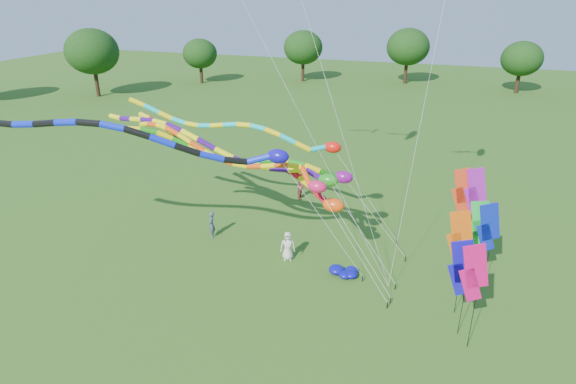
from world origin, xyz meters
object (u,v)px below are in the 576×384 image
(tube_kite_red, at_px, (254,167))
(person_a, at_px, (288,246))
(tube_kite_orange, at_px, (247,161))
(person_c, at_px, (302,186))
(person_b, at_px, (212,225))
(blue_nylon_heap, at_px, (340,270))

(tube_kite_red, height_order, person_a, tube_kite_red)
(tube_kite_orange, relative_size, person_c, 7.66)
(tube_kite_red, relative_size, person_a, 9.62)
(tube_kite_orange, bearing_deg, person_c, 101.36)
(tube_kite_orange, bearing_deg, person_b, 157.52)
(tube_kite_red, bearing_deg, blue_nylon_heap, 8.15)
(tube_kite_red, xyz_separation_m, tube_kite_orange, (0.40, -1.68, 0.92))
(tube_kite_red, relative_size, person_c, 8.78)
(person_a, xyz_separation_m, person_b, (-4.88, 0.93, -0.03))
(person_b, bearing_deg, tube_kite_red, 59.07)
(person_a, relative_size, person_b, 1.04)
(tube_kite_orange, height_order, person_a, tube_kite_orange)
(tube_kite_orange, xyz_separation_m, person_b, (-3.32, 2.16, -4.92))
(blue_nylon_heap, xyz_separation_m, person_b, (-7.78, 1.34, 0.58))
(tube_kite_orange, relative_size, blue_nylon_heap, 12.89)
(tube_kite_orange, relative_size, person_b, 8.68)
(tube_kite_orange, xyz_separation_m, person_c, (-0.12, 9.12, -4.81))
(person_b, bearing_deg, blue_nylon_heap, 58.67)
(blue_nylon_heap, distance_m, person_a, 2.98)
(person_b, bearing_deg, person_a, 57.63)
(tube_kite_orange, bearing_deg, blue_nylon_heap, 21.00)
(tube_kite_red, height_order, blue_nylon_heap, tube_kite_red)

